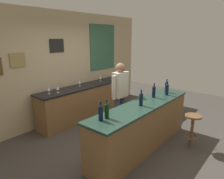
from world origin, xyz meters
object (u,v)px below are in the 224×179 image
object	(u,v)px
bartender	(120,93)
wine_bottle_a	(101,112)
wine_bottle_e	(167,89)
bar_stool	(192,126)
wine_bottle_f	(166,87)
wine_bottle_b	(107,110)
wine_glass_c	(80,82)
wine_bottle_d	(154,91)
wine_bottle_c	(141,99)
wine_glass_b	(58,88)
wine_glass_d	(100,77)
wine_glass_a	(49,89)

from	to	relation	value
bartender	wine_bottle_a	world-z (taller)	bartender
bartender	wine_bottle_e	world-z (taller)	bartender
bar_stool	wine_bottle_f	distance (m)	1.08
wine_bottle_b	wine_glass_c	bearing A→B (deg)	59.45
wine_bottle_e	bar_stool	bearing A→B (deg)	-106.80
bartender	wine_bottle_d	world-z (taller)	bartender
bartender	wine_bottle_b	distance (m)	1.42
wine_bottle_c	wine_bottle_d	xyz separation A→B (m)	(0.63, 0.08, 0.00)
wine_glass_c	wine_bottle_e	bearing A→B (deg)	-73.63
bartender	wine_bottle_b	bearing A→B (deg)	-150.52
wine_bottle_d	wine_bottle_f	bearing A→B (deg)	-2.46
wine_bottle_a	wine_bottle_b	distance (m)	0.13
wine_glass_b	wine_glass_d	world-z (taller)	same
wine_bottle_d	wine_bottle_e	bearing A→B (deg)	-21.64
wine_bottle_e	wine_glass_a	xyz separation A→B (m)	(-1.60, 2.12, -0.05)
wine_bottle_c	wine_glass_d	xyz separation A→B (m)	(1.13, 2.12, -0.05)
wine_glass_b	wine_bottle_a	bearing A→B (deg)	-106.47
wine_bottle_d	wine_glass_c	distance (m)	2.05
wine_glass_b	wine_glass_c	xyz separation A→B (m)	(0.76, 0.11, 0.00)
wine_glass_b	wine_glass_c	distance (m)	0.77
wine_bottle_d	wine_bottle_e	size ratio (longest dim) A/B	1.00
wine_bottle_c	wine_bottle_e	xyz separation A→B (m)	(0.97, -0.05, 0.00)
bar_stool	wine_bottle_b	distance (m)	1.92
bartender	wine_bottle_f	world-z (taller)	bartender
wine_glass_c	wine_bottle_d	bearing A→B (deg)	-81.74
wine_glass_a	bar_stool	bearing A→B (deg)	-63.61
wine_bottle_a	wine_glass_b	xyz separation A→B (m)	(0.57, 1.91, -0.05)
wine_bottle_c	wine_glass_d	world-z (taller)	wine_bottle_c
wine_bottle_e	wine_glass_b	distance (m)	2.49
wine_glass_a	wine_bottle_f	bearing A→B (deg)	-48.08
bartender	wine_bottle_a	distance (m)	1.52
wine_bottle_c	wine_bottle_f	bearing A→B (deg)	2.81
wine_glass_d	wine_bottle_e	bearing A→B (deg)	-94.29
bartender	wine_glass_a	bearing A→B (deg)	127.58
wine_bottle_e	wine_glass_b	xyz separation A→B (m)	(-1.40, 2.06, -0.05)
bar_stool	wine_bottle_a	distance (m)	2.03
wine_glass_c	wine_glass_d	xyz separation A→B (m)	(0.80, 0.00, 0.00)
wine_bottle_d	wine_glass_c	world-z (taller)	wine_bottle_d
wine_bottle_b	wine_bottle_d	world-z (taller)	same
wine_bottle_f	wine_glass_a	distance (m)	2.70
wine_bottle_d	wine_bottle_b	bearing A→B (deg)	179.92
wine_bottle_c	wine_glass_c	distance (m)	2.14
wine_bottle_d	bartender	bearing A→B (deg)	110.72
wine_bottle_e	wine_glass_a	world-z (taller)	wine_bottle_e
wine_bottle_b	wine_bottle_e	size ratio (longest dim) A/B	1.00
wine_bottle_c	wine_bottle_e	bearing A→B (deg)	-3.20
bar_stool	wine_bottle_f	world-z (taller)	wine_bottle_f
wine_bottle_f	wine_glass_c	world-z (taller)	wine_bottle_f
wine_glass_c	wine_glass_b	bearing A→B (deg)	-172.07
bartender	wine_bottle_c	xyz separation A→B (m)	(-0.37, -0.78, 0.12)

